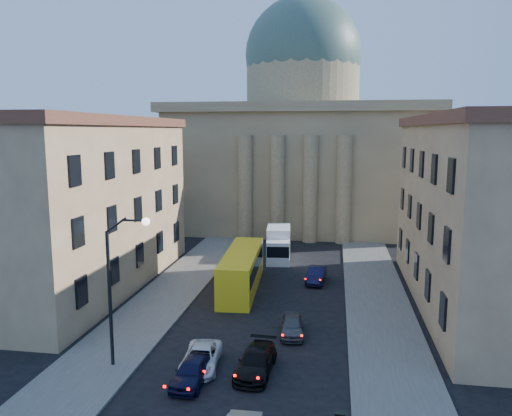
{
  "coord_description": "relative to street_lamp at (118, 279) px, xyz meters",
  "views": [
    {
      "loc": [
        4.96,
        -17.48,
        13.51
      ],
      "look_at": [
        -0.48,
        16.62,
        8.15
      ],
      "focal_mm": 35.0,
      "sensor_mm": 36.0,
      "label": 1
    }
  ],
  "objects": [
    {
      "name": "church",
      "position": [
        6.97,
        47.47,
        6.59
      ],
      "size": [
        68.02,
        28.76,
        36.6
      ],
      "color": "#7A684B",
      "rests_on": "ground"
    },
    {
      "name": "car_right_far",
      "position": [
        9.3,
        6.19,
        -4.64
      ],
      "size": [
        1.88,
        3.93,
        1.29
      ],
      "primitive_type": "imported",
      "rotation": [
        0.0,
        0.0,
        0.09
      ],
      "color": "#47484C",
      "rests_on": "ground"
    },
    {
      "name": "box_truck",
      "position": [
        6.16,
        25.73,
        -3.7
      ],
      "size": [
        2.95,
        6.3,
        3.35
      ],
      "rotation": [
        0.0,
        0.0,
        0.09
      ],
      "color": "white",
      "rests_on": "ground"
    },
    {
      "name": "car_left_near",
      "position": [
        4.55,
        -1.08,
        -4.61
      ],
      "size": [
        1.8,
        4.05,
        1.36
      ],
      "primitive_type": "imported",
      "rotation": [
        0.0,
        0.0,
        -0.05
      ],
      "color": "black",
      "rests_on": "ground"
    },
    {
      "name": "building_right",
      "position": [
        23.97,
        14.0,
        2.14
      ],
      "size": [
        11.6,
        26.6,
        14.7
      ],
      "color": "tan",
      "rests_on": "ground"
    },
    {
      "name": "street_lamp",
      "position": [
        0.0,
        0.0,
        0.0
      ],
      "size": [
        2.62,
        0.44,
        8.83
      ],
      "color": "black",
      "rests_on": "ground"
    },
    {
      "name": "car_right_mid",
      "position": [
        7.77,
        0.56,
        -4.62
      ],
      "size": [
        2.12,
        4.7,
        1.34
      ],
      "primitive_type": "imported",
      "rotation": [
        0.0,
        0.0,
        -0.05
      ],
      "color": "black",
      "rests_on": "ground"
    },
    {
      "name": "building_left",
      "position": [
        -10.03,
        14.0,
        2.14
      ],
      "size": [
        11.6,
        26.6,
        14.7
      ],
      "color": "tan",
      "rests_on": "ground"
    },
    {
      "name": "car_left_mid",
      "position": [
        4.56,
        0.66,
        -4.68
      ],
      "size": [
        2.39,
        4.54,
        1.22
      ],
      "primitive_type": "imported",
      "rotation": [
        0.0,
        0.0,
        0.09
      ],
      "color": "white",
      "rests_on": "ground"
    },
    {
      "name": "car_right_distant",
      "position": [
        10.47,
        18.19,
        -4.6
      ],
      "size": [
        1.83,
        4.29,
        1.38
      ],
      "primitive_type": "imported",
      "rotation": [
        0.0,
        0.0,
        -0.09
      ],
      "color": "black",
      "rests_on": "ground"
    },
    {
      "name": "sidewalk_left",
      "position": [
        -1.53,
        10.0,
        -5.21
      ],
      "size": [
        5.0,
        60.0,
        0.15
      ],
      "primitive_type": "cube",
      "color": "#57554F",
      "rests_on": "ground"
    },
    {
      "name": "sidewalk_right",
      "position": [
        15.47,
        10.0,
        -5.21
      ],
      "size": [
        5.0,
        60.0,
        0.15
      ],
      "primitive_type": "cube",
      "color": "#57554F",
      "rests_on": "ground"
    },
    {
      "name": "city_bus",
      "position": [
        4.18,
        15.32,
        -3.52
      ],
      "size": [
        3.32,
        11.76,
        3.28
      ],
      "rotation": [
        0.0,
        0.0,
        0.06
      ],
      "color": "yellow",
      "rests_on": "ground"
    }
  ]
}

